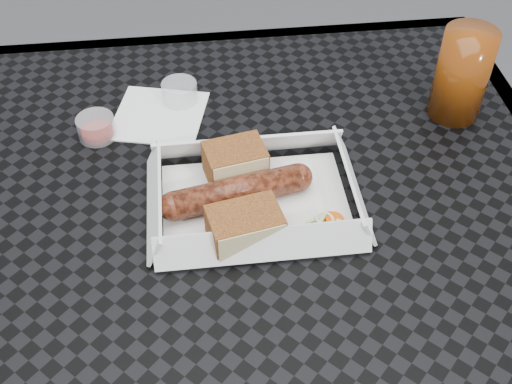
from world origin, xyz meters
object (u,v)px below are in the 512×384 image
food_tray (255,202)px  bratwurst (237,192)px  drink_glass (462,74)px  patio_table (256,250)px

food_tray → bratwurst: (-0.02, 0.00, 0.02)m
drink_glass → patio_table: bearing=-152.5°
food_tray → bratwurst: bearing=175.6°
bratwurst → drink_glass: (0.31, 0.14, 0.04)m
bratwurst → drink_glass: bearing=24.2°
patio_table → food_tray: (0.00, 0.01, 0.08)m
patio_table → food_tray: food_tray is taller
patio_table → bratwurst: (-0.02, 0.01, 0.10)m
food_tray → bratwurst: 0.03m
bratwurst → food_tray: bearing=-4.4°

